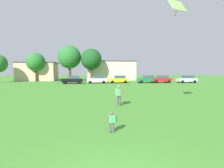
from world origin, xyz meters
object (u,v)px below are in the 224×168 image
object	(u,v)px
tree_right	(69,57)
kite	(177,6)
child_kite_flyer	(112,120)
parked_car_green_3	(147,79)
parked_car_silver_5	(187,79)
parked_car_red_4	(161,79)
tree_left	(36,62)
parked_car_yellow_2	(119,79)
parked_car_white_1	(97,79)
tree_far_right	(91,59)
adult_bystander	(119,93)
parked_car_black_0	(73,80)

from	to	relation	value
tree_right	kite	bearing A→B (deg)	-72.41
child_kite_flyer	kite	distance (m)	9.81
parked_car_green_3	parked_car_silver_5	size ratio (longest dim) A/B	1.00
parked_car_red_4	tree_right	world-z (taller)	tree_right
kite	parked_car_red_4	world-z (taller)	kite
kite	tree_left	distance (m)	40.74
parked_car_yellow_2	parked_car_white_1	bearing A→B (deg)	1.87
parked_car_red_4	parked_car_silver_5	xyz separation A→B (m)	(5.72, -0.82, 0.00)
parked_car_white_1	parked_car_red_4	bearing A→B (deg)	178.37
parked_car_red_4	tree_far_right	bearing A→B (deg)	-27.68
child_kite_flyer	parked_car_white_1	xyz separation A→B (m)	(0.87, 31.24, 0.28)
adult_bystander	kite	xyz separation A→B (m)	(3.94, -1.39, 6.43)
parked_car_white_1	parked_car_silver_5	distance (m)	20.39
parked_car_red_4	child_kite_flyer	bearing A→B (deg)	63.30
parked_car_black_0	tree_right	bearing A→B (deg)	-80.61
child_kite_flyer	parked_car_silver_5	distance (m)	36.75
parked_car_yellow_2	tree_right	bearing A→B (deg)	-36.60
kite	parked_car_red_4	xyz separation A→B (m)	(10.20, 26.17, -6.54)
parked_car_white_1	parked_car_yellow_2	size ratio (longest dim) A/B	1.00
parked_car_yellow_2	parked_car_green_3	bearing A→B (deg)	176.70
parked_car_black_0	parked_car_yellow_2	bearing A→B (deg)	-175.66
parked_car_green_3	tree_right	bearing A→B (deg)	-26.47
parked_car_green_3	parked_car_silver_5	distance (m)	9.12
parked_car_green_3	kite	bearing A→B (deg)	75.43
parked_car_red_4	tree_right	size ratio (longest dim) A/B	0.46
parked_car_black_0	parked_car_silver_5	xyz separation A→B (m)	(25.59, -0.63, 0.00)
tree_right	parked_car_green_3	bearing A→B (deg)	-26.47
parked_car_silver_5	tree_right	size ratio (longest dim) A/B	0.46
tree_left	tree_far_right	xyz separation A→B (m)	(14.17, -1.11, 0.77)
adult_bystander	parked_car_black_0	world-z (taller)	parked_car_black_0
parked_car_red_4	parked_car_silver_5	world-z (taller)	same
adult_bystander	parked_car_black_0	size ratio (longest dim) A/B	0.38
parked_car_white_1	parked_car_red_4	world-z (taller)	same
parked_car_silver_5	child_kite_flyer	bearing A→B (deg)	54.73
adult_bystander	parked_car_red_4	world-z (taller)	parked_car_red_4
parked_car_green_3	parked_car_white_1	bearing A→B (deg)	-1.09
tree_left	parked_car_black_0	bearing A→B (deg)	-43.53
adult_bystander	kite	bearing A→B (deg)	41.53
parked_car_white_1	parked_car_yellow_2	distance (m)	4.84
kite	parked_car_yellow_2	xyz separation A→B (m)	(0.40, 26.75, -6.54)
parked_car_green_3	parked_car_silver_5	bearing A→B (deg)	173.59
adult_bystander	tree_far_right	xyz separation A→B (m)	(-1.63, 33.05, 4.77)
tree_right	parked_car_red_4	bearing A→B (deg)	-23.25
tree_left	tree_far_right	size ratio (longest dim) A/B	0.87
kite	parked_car_white_1	bearing A→B (deg)	99.47
adult_bystander	tree_right	xyz separation A→B (m)	(-7.27, 33.99, 5.32)
adult_bystander	tree_left	xyz separation A→B (m)	(-15.80, 34.16, 4.00)
adult_bystander	tree_right	world-z (taller)	tree_right
adult_bystander	kite	distance (m)	7.67
child_kite_flyer	tree_right	bearing A→B (deg)	89.82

